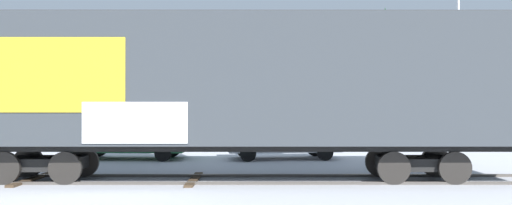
{
  "coord_description": "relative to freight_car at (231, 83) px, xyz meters",
  "views": [
    {
      "loc": [
        0.75,
        -13.88,
        2.19
      ],
      "look_at": [
        0.01,
        2.87,
        2.3
      ],
      "focal_mm": 33.4,
      "sensor_mm": 36.0,
      "label": 1
    }
  ],
  "objects": [
    {
      "name": "flagpole",
      "position": [
        9.88,
        9.39,
        3.46
      ],
      "size": [
        1.43,
        0.95,
        9.77
      ],
      "color": "silver",
      "rests_on": "ground_plane"
    },
    {
      "name": "parked_car_green",
      "position": [
        -4.78,
        5.47,
        -2.01
      ],
      "size": [
        4.72,
        1.93,
        1.61
      ],
      "color": "#1E5933",
      "rests_on": "ground_plane"
    },
    {
      "name": "freight_car",
      "position": [
        0.0,
        0.0,
        0.0
      ],
      "size": [
        17.52,
        3.5,
        4.97
      ],
      "color": "#33383D",
      "rests_on": "ground_plane"
    },
    {
      "name": "ground_plane",
      "position": [
        0.6,
        0.0,
        -2.85
      ],
      "size": [
        260.0,
        260.0,
        0.0
      ],
      "primitive_type": "plane",
      "color": "#B2B5BC"
    },
    {
      "name": "track",
      "position": [
        0.74,
        0.04,
        -2.81
      ],
      "size": [
        60.01,
        4.31,
        0.08
      ],
      "color": "#4C4742",
      "rests_on": "ground_plane"
    },
    {
      "name": "hillside",
      "position": [
        0.65,
        58.67,
        2.62
      ],
      "size": [
        135.47,
        33.63,
        15.28
      ],
      "color": "gray",
      "rests_on": "ground_plane"
    },
    {
      "name": "parked_car_white",
      "position": [
        1.57,
        5.78,
        -2.02
      ],
      "size": [
        4.78,
        2.49,
        1.69
      ],
      "color": "silver",
      "rests_on": "ground_plane"
    }
  ]
}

